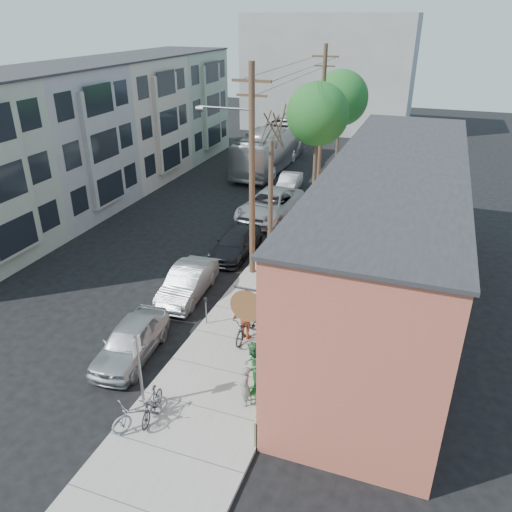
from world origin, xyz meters
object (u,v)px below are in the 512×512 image
(car_0, at_px, (131,341))
(tree_leafy_far, at_px, (341,98))
(patio_chair_b, at_px, (278,372))
(car_4, at_px, (289,183))
(patron_grey, at_px, (245,386))
(tree_bare, at_px, (270,202))
(car_1, at_px, (188,283))
(patio_chair_a, at_px, (258,391))
(car_3, at_px, (270,205))
(parking_meter_far, at_px, (268,234))
(car_2, at_px, (236,243))
(patron_green, at_px, (253,365))
(sign_post, at_px, (139,365))
(parking_meter_near, at_px, (206,306))
(cyclist, at_px, (246,316))
(parked_bike_a, at_px, (152,405))
(bus, at_px, (271,148))
(utility_pole_near, at_px, (251,171))
(tree_leafy_mid, at_px, (318,114))
(parked_bike_b, at_px, (140,411))

(car_0, bearing_deg, tree_leafy_far, 79.06)
(patio_chair_b, bearing_deg, car_4, 108.13)
(patron_grey, bearing_deg, tree_bare, 179.62)
(patron_grey, bearing_deg, car_1, -153.73)
(car_4, bearing_deg, tree_leafy_far, 62.66)
(patio_chair_a, xyz_separation_m, car_3, (-5.10, 16.52, 0.27))
(parking_meter_far, bearing_deg, car_2, -143.51)
(patron_green, xyz_separation_m, car_2, (-4.62, 9.94, -0.36))
(tree_bare, relative_size, car_2, 1.39)
(sign_post, bearing_deg, patio_chair_a, 22.19)
(tree_bare, bearing_deg, patron_grey, -75.76)
(patio_chair_b, distance_m, patron_green, 0.99)
(parking_meter_near, height_order, patio_chair_b, parking_meter_near)
(cyclist, relative_size, parked_bike_a, 1.16)
(car_0, height_order, bus, bus)
(utility_pole_near, distance_m, car_0, 9.39)
(sign_post, xyz_separation_m, tree_leafy_far, (0.45, 29.04, 4.19))
(patron_green, bearing_deg, parked_bike_a, -48.59)
(patio_chair_b, height_order, cyclist, cyclist)
(tree_leafy_mid, relative_size, car_3, 1.30)
(parking_meter_near, relative_size, cyclist, 0.63)
(parked_bike_a, bearing_deg, parked_bike_b, -125.84)
(tree_bare, bearing_deg, car_1, -116.73)
(utility_pole_near, distance_m, tree_leafy_mid, 11.26)
(parked_bike_a, xyz_separation_m, car_4, (-2.45, 23.87, -0.01))
(parking_meter_near, distance_m, patio_chair_a, 5.22)
(tree_bare, distance_m, parked_bike_a, 12.60)
(tree_leafy_far, xyz_separation_m, car_2, (-2.00, -16.92, -5.37))
(car_1, bearing_deg, patron_grey, -53.24)
(sign_post, height_order, car_1, sign_post)
(tree_bare, height_order, car_4, tree_bare)
(sign_post, xyz_separation_m, patio_chair_a, (3.55, 1.45, -1.24))
(parking_meter_near, distance_m, parked_bike_a, 5.57)
(patron_grey, height_order, car_1, patron_grey)
(utility_pole_near, relative_size, tree_leafy_far, 1.25)
(car_2, bearing_deg, patron_green, -64.40)
(parking_meter_near, bearing_deg, parked_bike_b, -85.43)
(patio_chair_a, relative_size, car_3, 0.14)
(parked_bike_a, bearing_deg, parking_meter_far, 84.60)
(parked_bike_b, bearing_deg, car_2, 127.93)
(parking_meter_far, bearing_deg, car_3, 106.88)
(car_0, bearing_deg, car_2, 81.94)
(parked_bike_a, bearing_deg, cyclist, 67.97)
(patron_grey, bearing_deg, utility_pole_near, -175.42)
(tree_leafy_mid, distance_m, car_4, 6.27)
(tree_bare, distance_m, car_2, 3.33)
(car_2, xyz_separation_m, car_4, (-0.34, 11.39, -0.01))
(parked_bike_a, distance_m, car_2, 12.66)
(patio_chair_b, bearing_deg, tree_leafy_mid, 103.01)
(car_3, bearing_deg, bus, 113.82)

